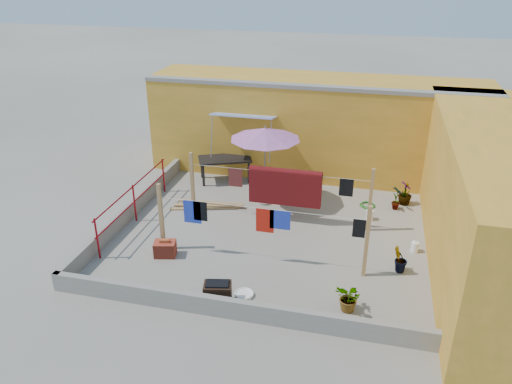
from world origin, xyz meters
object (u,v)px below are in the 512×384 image
Objects in this scene: water_jug_b at (370,215)px; green_hose at (367,205)px; white_basin at (244,294)px; plant_back_a at (301,180)px; outdoor_table at (225,160)px; water_jug_a at (415,247)px; patio_umbrella at (265,134)px; brick_stack at (165,249)px; brazier at (218,293)px.

green_hose is (-0.09, 0.85, -0.11)m from water_jug_b.
plant_back_a is at bearing 86.51° from white_basin.
outdoor_table is at bearing 160.68° from water_jug_b.
green_hose is at bearing -9.94° from outdoor_table.
outdoor_table is 2.62m from plant_back_a.
water_jug_b is at bearing -84.06° from green_hose.
outdoor_table is at bearing 152.06° from water_jug_a.
patio_umbrella is 3.75m from green_hose.
water_jug_b is at bearing -31.00° from plant_back_a.
water_jug_a is 4.38m from plant_back_a.
green_hose is 2.19m from plant_back_a.
white_basin is at bearing -82.78° from patio_umbrella.
brazier is at bearing -39.07° from brick_stack.
patio_umbrella reaches higher than water_jug_b.
brazier is 0.65m from white_basin.
green_hose is (-1.25, 2.33, -0.10)m from water_jug_a.
brick_stack is 0.71× the size of plant_back_a.
brazier reaches higher than water_jug_a.
brazier is 0.77× the size of plant_back_a.
water_jug_a is (6.03, 1.66, -0.06)m from brick_stack.
patio_umbrella is 4.03× the size of brazier.
water_jug_b is (4.77, -1.67, -0.57)m from outdoor_table.
outdoor_table is 2.25× the size of plant_back_a.
water_jug_a is at bearing 37.06° from brazier.
brazier is 6.22m from green_hose.
brick_stack reaches higher than water_jug_a.
water_jug_a is at bearing -51.70° from water_jug_b.
water_jug_b is (3.02, 4.63, -0.11)m from brazier.
white_basin is (2.23, -5.93, -0.68)m from outdoor_table.
outdoor_table reaches higher than brazier.
brick_stack is at bearing 154.33° from white_basin.
plant_back_a is (-2.11, 0.47, 0.39)m from green_hose.
outdoor_table is 5.86× the size of water_jug_b.
patio_umbrella is 8.10× the size of water_jug_b.
brazier is (1.84, -1.50, 0.06)m from brick_stack.
white_basin is at bearing -25.67° from brick_stack.
brick_stack reaches higher than green_hose.
outdoor_table is 4.38× the size of white_basin.
white_basin is 5.60m from plant_back_a.
water_jug_b is 2.58m from plant_back_a.
patio_umbrella is 3.74m from water_jug_b.
patio_umbrella is 5.31m from brazier.
plant_back_a reaches higher than water_jug_a.
green_hose is (2.93, 5.49, -0.22)m from brazier.
patio_umbrella is 5.65× the size of green_hose.
patio_umbrella is 5.08m from white_basin.
water_jug_a is at bearing 15.41° from brick_stack.
brick_stack is 1.96× the size of water_jug_a.
white_basin is 0.94× the size of green_hose.
plant_back_a is (-2.20, 1.32, 0.28)m from water_jug_b.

